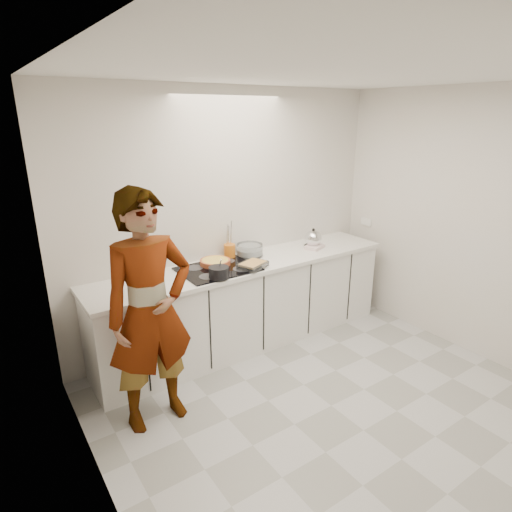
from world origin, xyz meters
TOP-DOWN VIEW (x-y plane):
  - floor at (0.00, 0.00)m, footprint 3.60×3.20m
  - ceiling at (0.00, 0.00)m, footprint 3.60×3.20m
  - wall_back at (0.00, 1.60)m, footprint 3.60×0.00m
  - wall_left at (-1.80, 0.00)m, footprint 0.00×3.20m
  - wall_right at (1.80, 0.02)m, footprint 0.02×3.20m
  - base_cabinets at (0.00, 1.28)m, footprint 3.20×0.58m
  - countertop at (0.00, 1.28)m, footprint 3.24×0.64m
  - hob at (-0.35, 1.26)m, footprint 0.72×0.54m
  - tart_dish at (-0.32, 1.37)m, footprint 0.32×0.32m
  - saucepan at (-0.46, 1.04)m, footprint 0.21×0.21m
  - baking_dish at (-0.06, 1.09)m, footprint 0.32×0.28m
  - mixing_bowl at (0.14, 1.44)m, footprint 0.29×0.29m
  - tea_towel at (0.87, 1.25)m, footprint 0.26×0.23m
  - kettle at (0.89, 1.29)m, footprint 0.23×0.23m
  - utensil_crock at (-0.08, 1.49)m, footprint 0.13×0.13m
  - cook at (-1.25, 0.70)m, footprint 0.70×0.48m

SIDE VIEW (x-z plane):
  - floor at x=0.00m, z-range 0.00..0.00m
  - base_cabinets at x=0.00m, z-range 0.00..0.87m
  - countertop at x=0.00m, z-range 0.87..0.91m
  - hob at x=-0.35m, z-range 0.91..0.92m
  - tea_towel at x=0.87m, z-range 0.91..0.95m
  - cook at x=-1.25m, z-range 0.00..1.87m
  - tart_dish at x=-0.32m, z-range 0.93..0.98m
  - baking_dish at x=-0.06m, z-range 0.93..0.98m
  - mixing_bowl at x=0.14m, z-range 0.91..1.03m
  - saucepan at x=-0.46m, z-range 0.89..1.06m
  - utensil_crock at x=-0.08m, z-range 0.91..1.06m
  - kettle at x=0.89m, z-range 0.89..1.11m
  - wall_right at x=1.80m, z-range 0.00..2.60m
  - wall_back at x=0.00m, z-range 0.00..2.60m
  - wall_left at x=-1.80m, z-range 0.00..2.60m
  - ceiling at x=0.00m, z-range 2.60..2.60m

